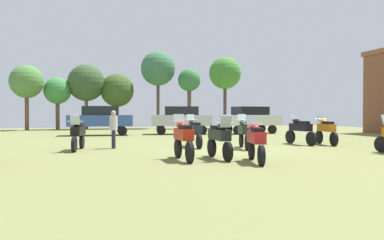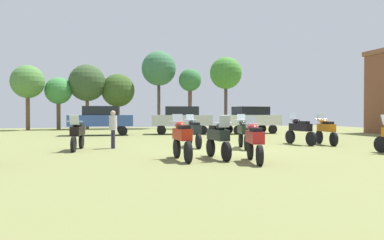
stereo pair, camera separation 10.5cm
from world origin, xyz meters
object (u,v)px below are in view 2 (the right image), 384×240
Objects in this scene: motorcycle_7 at (77,133)px; car_2 at (182,118)px; tree_3 at (190,81)px; motorcycle_5 at (182,138)px; tree_1 at (58,91)px; motorcycle_10 at (326,130)px; motorcycle_9 at (300,129)px; motorcycle_3 at (254,140)px; tree_8 at (226,74)px; tree_5 at (159,69)px; car_1 at (251,118)px; tree_2 at (28,82)px; tree_7 at (87,83)px; motorcycle_12 at (218,138)px; motorcycle_1 at (194,131)px; person_1 at (113,126)px; tree_6 at (118,91)px; car_3 at (101,118)px; motorcycle_11 at (243,132)px.

motorcycle_7 is 0.48× the size of car_2.
motorcycle_5 is at bearing -105.59° from tree_3.
tree_1 reaches higher than car_2.
tree_3 is (3.10, 9.23, 3.45)m from car_2.
car_2 is (-4.55, 10.73, 0.44)m from motorcycle_10.
tree_1 is at bearing 114.28° from motorcycle_9.
motorcycle_10 reaches higher than motorcycle_3.
tree_8 is at bearing 85.22° from motorcycle_3.
car_1 is at bearing -66.76° from tree_5.
tree_2 reaches higher than tree_1.
tree_1 is 0.83× the size of tree_2.
motorcycle_3 is 0.99× the size of motorcycle_5.
tree_7 is (-6.64, 10.68, 3.20)m from car_2.
motorcycle_12 is 24.83m from tree_3.
tree_3 reaches higher than motorcycle_12.
car_1 is 11.15m from tree_8.
motorcycle_5 is 16.42m from car_1.
motorcycle_1 is 1.33× the size of person_1.
tree_2 reaches higher than tree_6.
motorcycle_1 is at bearing -96.37° from motorcycle_12.
tree_1 is 12.40m from tree_3.
motorcycle_3 is 16.42m from car_3.
motorcycle_3 is at bearing -85.24° from tree_6.
motorcycle_10 is 0.37× the size of tree_3.
tree_3 is 0.96× the size of tree_7.
tree_7 is (-4.67, 20.98, 3.65)m from motorcycle_1.
tree_3 reaches higher than motorcycle_3.
tree_6 is at bearing -88.70° from motorcycle_7.
motorcycle_12 is (-5.72, -4.37, -0.02)m from motorcycle_9.
motorcycle_5 is at bearing 141.03° from car_1.
motorcycle_10 is 0.44× the size of tree_1.
motorcycle_9 is (5.36, 0.00, 0.01)m from motorcycle_1.
motorcycle_3 is 27.69m from tree_2.
tree_2 is at bearing -66.73° from motorcycle_7.
motorcycle_7 is 0.36× the size of tree_7.
motorcycle_9 is 20.55m from tree_8.
tree_5 is (3.81, 25.23, 5.18)m from motorcycle_5.
motorcycle_1 is 0.28× the size of tree_5.
motorcycle_5 is 0.37× the size of tree_2.
motorcycle_5 is 0.36× the size of tree_3.
tree_5 is (-4.31, 21.28, 5.19)m from motorcycle_10.
tree_7 is (-1.15, 20.60, 3.42)m from person_1.
tree_7 is at bearing 7.74° from car_3.
motorcycle_10 reaches higher than motorcycle_1.
car_3 is (-9.11, 10.37, 0.43)m from motorcycle_9.
motorcycle_1 is 0.99× the size of motorcycle_11.
motorcycle_3 is 0.47× the size of car_1.
motorcycle_1 is at bearing -77.45° from tree_7.
motorcycle_9 is 13.81m from car_3.
tree_3 reaches higher than motorcycle_1.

